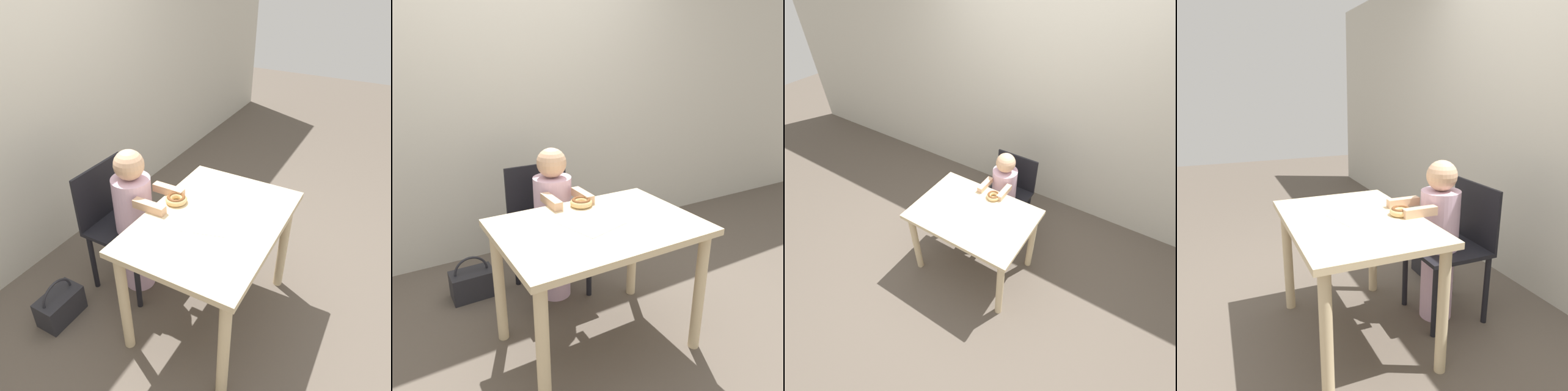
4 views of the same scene
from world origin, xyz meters
TOP-DOWN VIEW (x-y plane):
  - ground_plane at (0.00, 0.00)m, footprint 12.00×12.00m
  - wall_back at (0.00, 1.37)m, footprint 8.00×0.05m
  - dining_table at (0.00, 0.00)m, footprint 1.02×0.72m
  - chair at (0.00, 0.67)m, footprint 0.44×0.43m
  - child_figure at (0.00, 0.55)m, footprint 0.25×0.42m
  - donut at (0.05, 0.26)m, footprint 0.13×0.13m
  - napkin at (-0.02, 0.03)m, footprint 0.32×0.32m
  - handbag at (-0.50, 0.80)m, footprint 0.28×0.17m

SIDE VIEW (x-z plane):
  - ground_plane at x=0.00m, z-range 0.00..0.00m
  - handbag at x=-0.50m, z-range -0.05..0.25m
  - chair at x=0.00m, z-range 0.04..0.90m
  - child_figure at x=0.00m, z-range 0.01..1.03m
  - dining_table at x=0.00m, z-range 0.25..0.98m
  - napkin at x=-0.02m, z-range 0.74..0.74m
  - donut at x=0.05m, z-range 0.74..0.78m
  - wall_back at x=0.00m, z-range 0.00..2.50m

